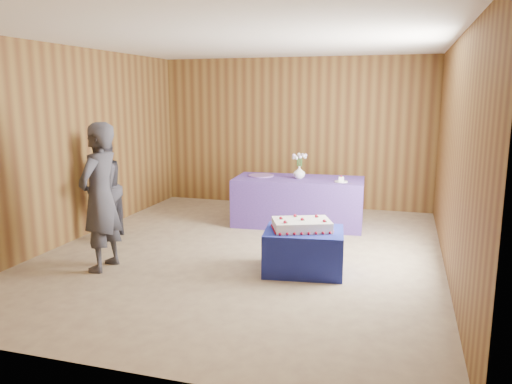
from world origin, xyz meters
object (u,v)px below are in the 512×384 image
at_px(serving_table, 298,202).
at_px(guest_right, 102,188).
at_px(cake_table, 304,251).
at_px(sheet_cake, 302,225).
at_px(guest_left, 100,197).
at_px(vase, 299,172).

distance_m(serving_table, guest_right, 2.98).
bearing_deg(cake_table, sheet_cake, 161.10).
bearing_deg(guest_left, sheet_cake, 105.11).
distance_m(sheet_cake, guest_left, 2.37).
xyz_separation_m(serving_table, vase, (0.01, -0.01, 0.47)).
relative_size(cake_table, guest_left, 0.52).
bearing_deg(sheet_cake, cake_table, -33.23).
relative_size(cake_table, vase, 4.68).
height_order(sheet_cake, guest_left, guest_left).
bearing_deg(guest_left, cake_table, 104.78).
bearing_deg(serving_table, guest_right, -151.17).
height_order(cake_table, guest_left, guest_left).
distance_m(vase, guest_left, 3.21).
bearing_deg(guest_right, cake_table, 72.56).
height_order(serving_table, sheet_cake, serving_table).
distance_m(sheet_cake, vase, 2.13).
height_order(cake_table, vase, vase).
bearing_deg(guest_right, vase, 114.00).
bearing_deg(guest_left, vase, 146.18).
relative_size(sheet_cake, vase, 4.15).
height_order(sheet_cake, guest_right, guest_right).
height_order(guest_left, guest_right, guest_left).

